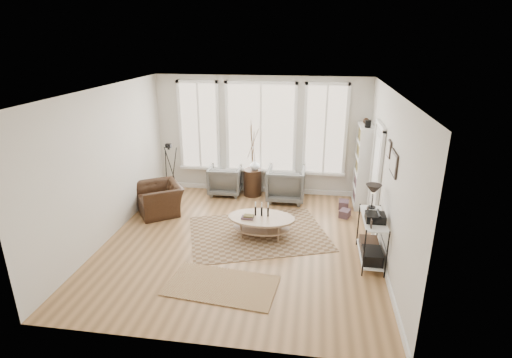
% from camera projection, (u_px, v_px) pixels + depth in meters
% --- Properties ---
extents(room, '(5.50, 5.54, 2.90)m').
position_uv_depth(room, '(242.00, 172.00, 7.27)').
color(room, '#A57849').
rests_on(room, ground).
extents(bay_window, '(4.14, 0.12, 2.24)m').
position_uv_depth(bay_window, '(261.00, 130.00, 9.71)').
color(bay_window, tan).
rests_on(bay_window, ground).
extents(door, '(0.09, 1.06, 2.22)m').
position_uv_depth(door, '(376.00, 175.00, 8.06)').
color(door, silver).
rests_on(door, ground).
extents(bookcase, '(0.31, 0.85, 2.06)m').
position_uv_depth(bookcase, '(363.00, 166.00, 9.14)').
color(bookcase, white).
rests_on(bookcase, ground).
extents(low_shelf, '(0.38, 1.08, 1.30)m').
position_uv_depth(low_shelf, '(372.00, 234.00, 6.95)').
color(low_shelf, white).
rests_on(low_shelf, ground).
extents(wall_art, '(0.04, 0.88, 0.44)m').
position_uv_depth(wall_art, '(392.00, 159.00, 6.48)').
color(wall_art, black).
rests_on(wall_art, ground).
extents(rug_main, '(3.19, 2.78, 0.01)m').
position_uv_depth(rug_main, '(258.00, 233.00, 8.07)').
color(rug_main, brown).
rests_on(rug_main, ground).
extents(rug_runner, '(1.83, 1.14, 0.01)m').
position_uv_depth(rug_runner, '(222.00, 285.00, 6.37)').
color(rug_runner, brown).
rests_on(rug_runner, ground).
extents(coffee_table, '(1.33, 0.87, 0.60)m').
position_uv_depth(coffee_table, '(261.00, 221.00, 7.86)').
color(coffee_table, tan).
rests_on(coffee_table, ground).
extents(armchair_left, '(0.82, 0.84, 0.74)m').
position_uv_depth(armchair_left, '(225.00, 180.00, 10.00)').
color(armchair_left, '#62625D').
rests_on(armchair_left, ground).
extents(armchair_right, '(0.88, 0.91, 0.82)m').
position_uv_depth(armchair_right, '(286.00, 184.00, 9.59)').
color(armchair_right, '#62625D').
rests_on(armchair_right, ground).
extents(side_table, '(0.44, 0.44, 1.87)m').
position_uv_depth(side_table, '(253.00, 161.00, 9.73)').
color(side_table, '#321E12').
rests_on(side_table, ground).
extents(vase, '(0.30, 0.30, 0.25)m').
position_uv_depth(vase, '(255.00, 165.00, 9.75)').
color(vase, silver).
rests_on(vase, side_table).
extents(accent_chair, '(1.34, 1.31, 0.66)m').
position_uv_depth(accent_chair, '(160.00, 199.00, 8.93)').
color(accent_chair, '#321E12').
rests_on(accent_chair, ground).
extents(tripod_camera, '(0.47, 0.47, 1.34)m').
position_uv_depth(tripod_camera, '(171.00, 172.00, 9.75)').
color(tripod_camera, black).
rests_on(tripod_camera, ground).
extents(book_stack_near, '(0.24, 0.30, 0.18)m').
position_uv_depth(book_stack_near, '(344.00, 204.00, 9.23)').
color(book_stack_near, brown).
rests_on(book_stack_near, ground).
extents(book_stack_far, '(0.29, 0.32, 0.17)m').
position_uv_depth(book_stack_far, '(345.00, 213.00, 8.78)').
color(book_stack_far, brown).
rests_on(book_stack_far, ground).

